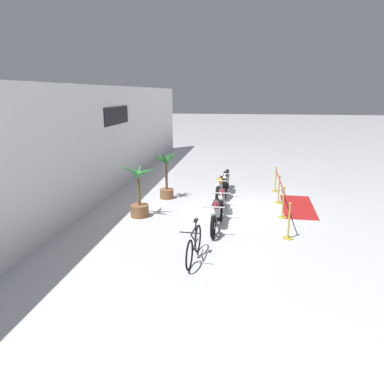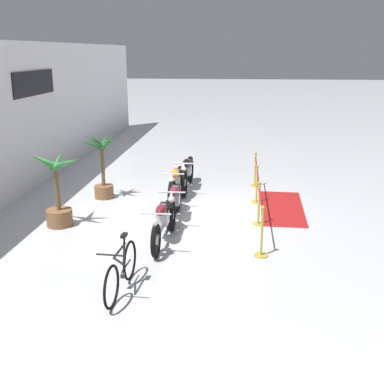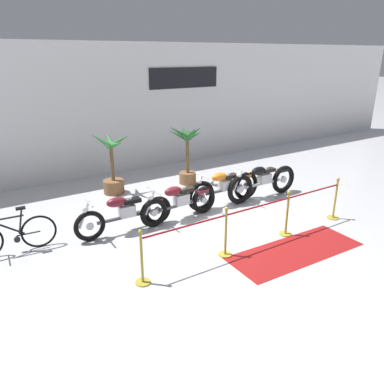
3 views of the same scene
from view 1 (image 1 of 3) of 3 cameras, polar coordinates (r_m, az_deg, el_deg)
name	(u,v)px [view 1 (image 1 of 3)]	position (r m, az deg, el deg)	size (l,w,h in m)	color
ground_plane	(236,208)	(13.27, 6.70, -2.43)	(120.00, 120.00, 0.00)	silver
back_wall	(93,146)	(13.91, -14.78, 6.86)	(28.00, 0.29, 4.20)	white
motorcycle_maroon_0	(216,213)	(11.15, 3.65, -3.26)	(2.33, 0.62, 0.93)	black
motorcycle_maroon_1	(221,201)	(12.47, 4.49, -1.33)	(2.15, 0.62, 0.93)	black
motorcycle_orange_2	(220,189)	(13.91, 4.22, 0.53)	(2.29, 0.62, 0.98)	black
motorcycle_black_3	(226,181)	(15.07, 5.19, 1.63)	(2.42, 0.62, 0.99)	black
bicycle	(194,245)	(9.07, 0.29, -8.12)	(1.73, 0.48, 0.96)	black
potted_palm_left_of_row	(166,175)	(14.19, -3.97, 2.66)	(1.09, 0.93, 1.89)	brown
potted_palm_right_of_row	(139,196)	(12.22, -8.08, -0.59)	(1.13, 1.19, 1.82)	brown
stanchion_far_left	(284,201)	(12.01, 13.90, -1.37)	(5.29, 0.28, 1.05)	gold
stanchion_mid_left	(283,207)	(12.43, 13.67, -2.24)	(0.28, 0.28, 1.05)	gold
stanchion_mid_right	(279,193)	(14.06, 13.07, -0.21)	(0.28, 0.28, 1.05)	gold
stanchion_far_right	(276,183)	(15.65, 12.61, 1.34)	(0.28, 0.28, 1.05)	gold
floor_banner	(298,206)	(13.87, 15.82, -2.13)	(2.94, 1.09, 0.01)	maroon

